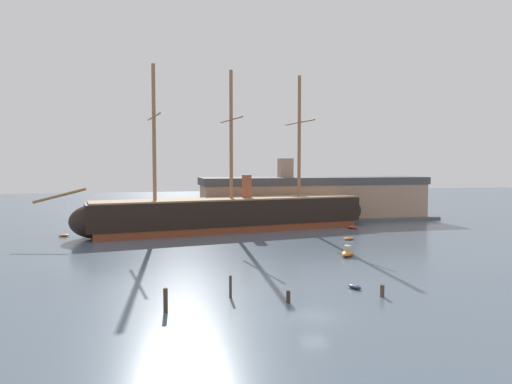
{
  "coord_description": "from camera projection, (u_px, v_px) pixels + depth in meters",
  "views": [
    {
      "loc": [
        -14.73,
        -38.66,
        13.82
      ],
      "look_at": [
        3.17,
        36.24,
        9.23
      ],
      "focal_mm": 32.06,
      "sensor_mm": 36.0,
      "label": 1
    }
  ],
  "objects": [
    {
      "name": "dinghy_alongside_stern",
      "position": [
        349.0,
        239.0,
        84.04
      ],
      "size": [
        2.21,
        1.12,
        0.5
      ],
      "color": "orange",
      "rests_on": "ground"
    },
    {
      "name": "mooring_piling_nearest",
      "position": [
        166.0,
        300.0,
        42.72
      ],
      "size": [
        0.42,
        0.42,
        2.29
      ],
      "primitive_type": "cylinder",
      "color": "#423323",
      "rests_on": "ground"
    },
    {
      "name": "mooring_piling_left_pair",
      "position": [
        382.0,
        291.0,
        47.83
      ],
      "size": [
        0.44,
        0.44,
        1.26
      ],
      "primitive_type": "cylinder",
      "color": "#4C3D2D",
      "rests_on": "ground"
    },
    {
      "name": "dinghy_foreground_right",
      "position": [
        355.0,
        287.0,
        50.98
      ],
      "size": [
        1.38,
        2.01,
        0.44
      ],
      "color": "#1E284C",
      "rests_on": "ground"
    },
    {
      "name": "tall_ship",
      "position": [
        231.0,
        214.0,
        95.51
      ],
      "size": [
        68.96,
        18.38,
        33.28
      ],
      "color": "brown",
      "rests_on": "ground"
    },
    {
      "name": "dinghy_far_right",
      "position": [
        352.0,
        227.0,
        98.87
      ],
      "size": [
        2.71,
        2.87,
        0.65
      ],
      "color": "#B22D28",
      "rests_on": "ground"
    },
    {
      "name": "dockside_warehouse_right",
      "position": [
        314.0,
        199.0,
        114.66
      ],
      "size": [
        61.38,
        15.96,
        15.38
      ],
      "color": "#565659",
      "rests_on": "ground"
    },
    {
      "name": "ground_plane",
      "position": [
        314.0,
        316.0,
        41.78
      ],
      "size": [
        400.0,
        400.0,
        0.0
      ],
      "primitive_type": "plane",
      "color": "#4C5B6B"
    },
    {
      "name": "dinghy_far_left",
      "position": [
        64.0,
        235.0,
        87.84
      ],
      "size": [
        2.1,
        1.13,
        0.47
      ],
      "color": "orange",
      "rests_on": "ground"
    },
    {
      "name": "motorboat_mid_right",
      "position": [
        348.0,
        252.0,
        69.23
      ],
      "size": [
        3.59,
        3.91,
        1.58
      ],
      "color": "orange",
      "rests_on": "ground"
    },
    {
      "name": "mooring_piling_midwater",
      "position": [
        230.0,
        287.0,
        47.52
      ],
      "size": [
        0.29,
        0.29,
        2.3
      ],
      "primitive_type": "cylinder",
      "color": "#423323",
      "rests_on": "ground"
    },
    {
      "name": "mooring_piling_right_pair",
      "position": [
        288.0,
        297.0,
        45.7
      ],
      "size": [
        0.42,
        0.42,
        1.21
      ],
      "primitive_type": "cylinder",
      "color": "#382B1E",
      "rests_on": "ground"
    }
  ]
}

